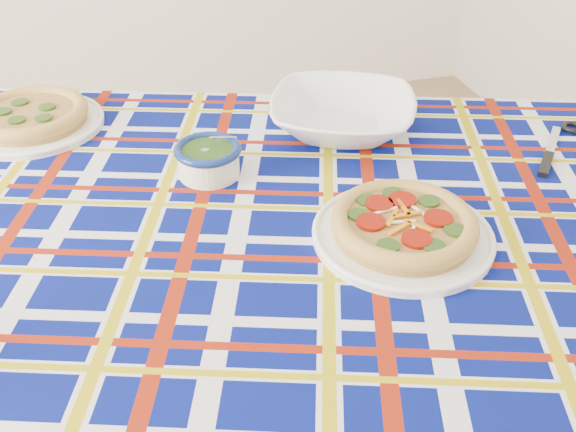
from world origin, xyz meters
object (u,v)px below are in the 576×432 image
object	(u,v)px
pesto_bowl	(208,157)
serving_bowl	(343,115)
main_focaccia_plate	(404,224)
dining_table	(284,260)

from	to	relation	value
pesto_bowl	serving_bowl	size ratio (longest dim) A/B	0.42
main_focaccia_plate	serving_bowl	bearing A→B (deg)	85.37
dining_table	main_focaccia_plate	world-z (taller)	main_focaccia_plate
pesto_bowl	serving_bowl	xyz separation A→B (m)	(0.32, 0.11, -0.00)
dining_table	serving_bowl	world-z (taller)	serving_bowl
pesto_bowl	dining_table	bearing A→B (deg)	-63.79
main_focaccia_plate	pesto_bowl	size ratio (longest dim) A/B	2.42
main_focaccia_plate	pesto_bowl	world-z (taller)	pesto_bowl
main_focaccia_plate	dining_table	bearing A→B (deg)	152.40
main_focaccia_plate	pesto_bowl	xyz separation A→B (m)	(-0.29, 0.30, 0.01)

